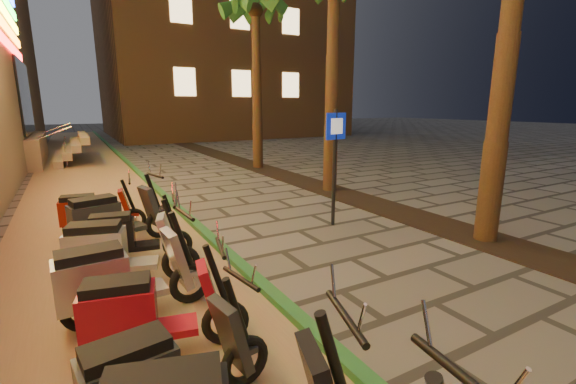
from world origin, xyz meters
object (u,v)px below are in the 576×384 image
scooter_7 (147,313)px  scooter_11 (112,219)px  scooter_6 (162,373)px  scooter_8 (118,279)px  scooter_9 (118,251)px  scooter_10 (128,235)px  pedestrian_sign (335,152)px  scooter_12 (93,212)px

scooter_7 → scooter_11: scooter_11 is taller
scooter_6 → scooter_8: scooter_8 is taller
scooter_6 → scooter_9: bearing=81.6°
scooter_6 → scooter_10: scooter_6 is taller
scooter_8 → scooter_7: bearing=-82.6°
pedestrian_sign → scooter_11: size_ratio=1.34×
scooter_9 → scooter_10: size_ratio=1.12×
scooter_12 → scooter_8: bearing=-81.3°
pedestrian_sign → scooter_10: pedestrian_sign is taller
scooter_12 → scooter_11: bearing=-67.5°
scooter_11 → scooter_10: bearing=-93.7°
scooter_9 → scooter_8: bearing=-79.9°
pedestrian_sign → scooter_6: (-4.24, -3.62, -1.08)m
scooter_9 → scooter_11: size_ratio=0.96×
scooter_7 → scooter_9: (-0.07, 1.80, 0.04)m
scooter_10 → scooter_11: 0.85m
pedestrian_sign → scooter_9: (-4.26, -0.88, -1.02)m
pedestrian_sign → scooter_9: bearing=-177.3°
pedestrian_sign → scooter_7: bearing=-156.4°
pedestrian_sign → scooter_11: pedestrian_sign is taller
scooter_10 → scooter_6: bearing=-82.8°
scooter_11 → pedestrian_sign: bearing=-24.1°
scooter_6 → scooter_11: size_ratio=0.87×
scooter_8 → scooter_11: size_ratio=0.98×
pedestrian_sign → scooter_10: size_ratio=1.55×
pedestrian_sign → scooter_11: 4.35m
scooter_9 → scooter_10: scooter_9 is taller
scooter_7 → scooter_9: 1.80m
scooter_6 → scooter_11: 4.37m
pedestrian_sign → scooter_8: bearing=-166.1°
scooter_9 → scooter_12: size_ratio=1.13×
scooter_7 → scooter_11: 3.42m
scooter_8 → scooter_12: scooter_8 is taller
scooter_10 → scooter_12: size_ratio=1.01×
scooter_8 → scooter_6: bearing=-90.0°
scooter_12 → scooter_9: bearing=-78.8°
scooter_9 → scooter_11: scooter_11 is taller
scooter_10 → scooter_8: bearing=-89.9°
scooter_7 → scooter_11: bearing=102.2°
pedestrian_sign → scooter_7: size_ratio=1.50×
scooter_8 → scooter_9: scooter_8 is taller
scooter_7 → scooter_8: (-0.16, 0.84, 0.05)m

